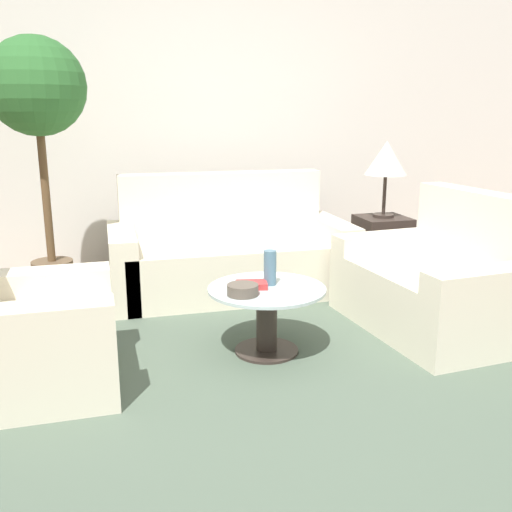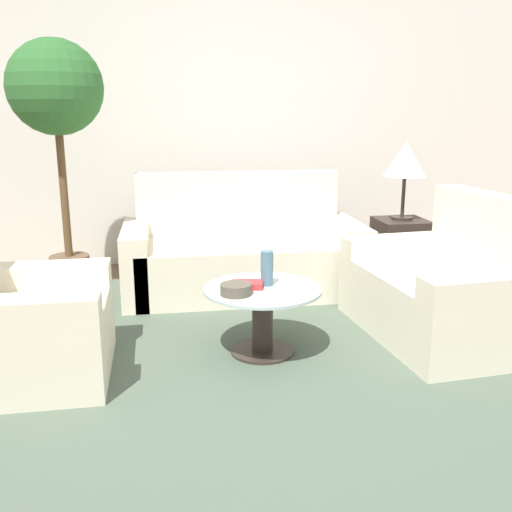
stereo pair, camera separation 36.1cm
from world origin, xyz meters
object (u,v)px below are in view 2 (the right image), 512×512
(table_lamp, at_px, (406,161))
(loveseat, at_px, (449,292))
(bowl, at_px, (236,289))
(potted_plant, at_px, (57,105))
(book_stack, at_px, (247,285))
(sofa_main, at_px, (242,254))
(vase, at_px, (267,268))
(armchair, at_px, (17,329))
(coffee_table, at_px, (263,311))

(table_lamp, bearing_deg, loveseat, -96.93)
(bowl, bearing_deg, potted_plant, 128.24)
(table_lamp, xyz_separation_m, potted_plant, (-2.73, 0.11, 0.44))
(table_lamp, height_order, book_stack, table_lamp)
(sofa_main, xyz_separation_m, vase, (-0.02, -1.28, 0.23))
(armchair, bearing_deg, book_stack, -84.98)
(coffee_table, height_order, bowl, bowl)
(vase, bearing_deg, sofa_main, 88.91)
(sofa_main, height_order, bowl, sofa_main)
(sofa_main, distance_m, bowl, 1.47)
(potted_plant, distance_m, book_stack, 2.10)
(loveseat, xyz_separation_m, book_stack, (-1.35, -0.09, 0.15))
(loveseat, relative_size, potted_plant, 0.68)
(table_lamp, xyz_separation_m, vase, (-1.37, -1.19, -0.53))
(sofa_main, xyz_separation_m, coffee_table, (-0.06, -1.34, -0.02))
(sofa_main, height_order, potted_plant, potted_plant)
(potted_plant, relative_size, bowl, 10.86)
(vase, height_order, bowl, vase)
(coffee_table, bearing_deg, armchair, -175.29)
(bowl, xyz_separation_m, book_stack, (0.08, 0.12, -0.01))
(loveseat, relative_size, book_stack, 6.69)
(loveseat, bearing_deg, vase, -92.56)
(potted_plant, relative_size, book_stack, 9.78)
(loveseat, height_order, table_lamp, table_lamp)
(table_lamp, xyz_separation_m, bowl, (-1.58, -1.35, -0.60))
(sofa_main, relative_size, potted_plant, 0.97)
(sofa_main, relative_size, coffee_table, 2.69)
(sofa_main, xyz_separation_m, loveseat, (1.20, -1.23, -0.00))
(sofa_main, bearing_deg, armchair, -134.82)
(table_lamp, distance_m, potted_plant, 2.76)
(loveseat, bearing_deg, book_stack, -91.27)
(table_lamp, bearing_deg, book_stack, -140.49)
(armchair, height_order, vase, armchair)
(bowl, distance_m, book_stack, 0.15)
(armchair, xyz_separation_m, loveseat, (2.65, 0.23, 0.00))
(vase, height_order, book_stack, vase)
(armchair, distance_m, table_lamp, 3.19)
(table_lamp, relative_size, potted_plant, 0.33)
(loveseat, distance_m, bowl, 1.46)
(sofa_main, bearing_deg, bowl, -99.22)
(loveseat, distance_m, table_lamp, 1.37)
(armchair, height_order, potted_plant, potted_plant)
(table_lamp, xyz_separation_m, book_stack, (-1.49, -1.23, -0.61))
(vase, relative_size, bowl, 1.18)
(loveseat, xyz_separation_m, coffee_table, (-1.26, -0.11, -0.02))
(book_stack, bearing_deg, armchair, -164.27)
(table_lamp, height_order, potted_plant, potted_plant)
(loveseat, height_order, book_stack, loveseat)
(armchair, distance_m, book_stack, 1.31)
(table_lamp, relative_size, bowl, 3.54)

